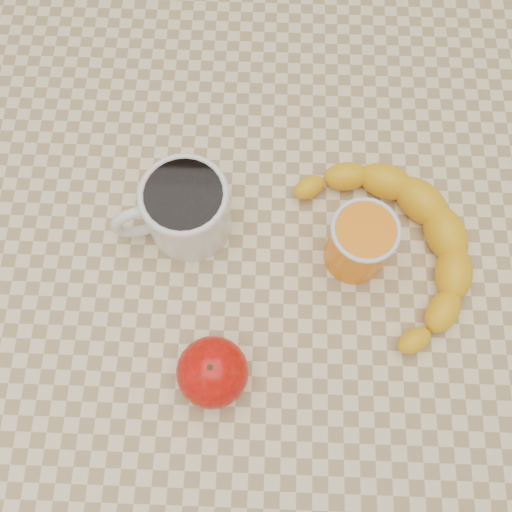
{
  "coord_description": "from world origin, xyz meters",
  "views": [
    {
      "loc": [
        0.01,
        -0.21,
        1.37
      ],
      "look_at": [
        0.0,
        0.0,
        0.77
      ],
      "focal_mm": 40.0,
      "sensor_mm": 36.0,
      "label": 1
    }
  ],
  "objects_px": {
    "table": "(256,283)",
    "coffee_mug": "(184,208)",
    "banana": "(395,246)",
    "apple": "(212,372)",
    "orange_juice_glass": "(360,243)"
  },
  "relations": [
    {
      "from": "banana",
      "to": "apple",
      "type": "bearing_deg",
      "value": -165.22
    },
    {
      "from": "orange_juice_glass",
      "to": "banana",
      "type": "distance_m",
      "value": 0.05
    },
    {
      "from": "table",
      "to": "banana",
      "type": "bearing_deg",
      "value": 6.19
    },
    {
      "from": "orange_juice_glass",
      "to": "apple",
      "type": "height_order",
      "value": "orange_juice_glass"
    },
    {
      "from": "apple",
      "to": "banana",
      "type": "height_order",
      "value": "apple"
    },
    {
      "from": "table",
      "to": "banana",
      "type": "xyz_separation_m",
      "value": [
        0.16,
        0.02,
        0.11
      ]
    },
    {
      "from": "banana",
      "to": "table",
      "type": "bearing_deg",
      "value": 163.66
    },
    {
      "from": "table",
      "to": "banana",
      "type": "height_order",
      "value": "banana"
    },
    {
      "from": "coffee_mug",
      "to": "banana",
      "type": "distance_m",
      "value": 0.24
    },
    {
      "from": "coffee_mug",
      "to": "orange_juice_glass",
      "type": "bearing_deg",
      "value": -10.05
    },
    {
      "from": "table",
      "to": "banana",
      "type": "relative_size",
      "value": 2.39
    },
    {
      "from": "table",
      "to": "coffee_mug",
      "type": "relative_size",
      "value": 5.5
    },
    {
      "from": "apple",
      "to": "coffee_mug",
      "type": "bearing_deg",
      "value": 103.01
    },
    {
      "from": "coffee_mug",
      "to": "apple",
      "type": "height_order",
      "value": "coffee_mug"
    },
    {
      "from": "table",
      "to": "coffee_mug",
      "type": "xyz_separation_m",
      "value": [
        -0.08,
        0.04,
        0.13
      ]
    }
  ]
}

